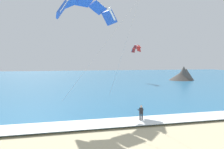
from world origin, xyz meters
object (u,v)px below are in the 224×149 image
at_px(surfboard, 141,122).
at_px(kite_distant, 136,48).
at_px(kite_primary, 86,8).
at_px(kitesurfer, 141,113).

relative_size(surfboard, kite_distant, 0.24).
relative_size(surfboard, kite_primary, 0.11).
height_order(surfboard, kitesurfer, kitesurfer).
distance_m(kitesurfer, kite_distant, 41.01).
distance_m(surfboard, kite_distant, 41.24).
xyz_separation_m(surfboard, kitesurfer, (0.00, 0.02, 0.91)).
relative_size(kitesurfer, kite_distant, 0.27).
height_order(surfboard, kite_primary, kite_primary).
bearing_deg(kite_distant, kitesurfer, -109.69).
xyz_separation_m(kite_primary, kite_distant, (17.62, 28.81, -3.02)).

